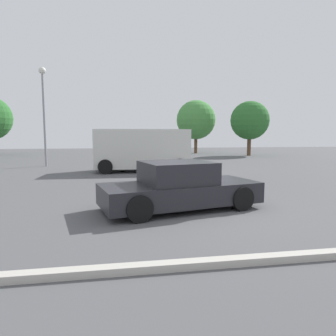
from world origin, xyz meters
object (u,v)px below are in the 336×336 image
Objects in this scene: dog at (187,179)px; light_post_near at (43,99)px; sedan_foreground at (179,187)px; van_white at (142,149)px.

dog is 0.09× the size of light_post_near.
light_post_near is (-7.21, 9.14, 3.97)m from dog.
light_post_near is at bearing 92.40° from dog.
van_white reaches higher than sedan_foreground.
van_white is (-0.28, 8.80, 0.66)m from sedan_foreground.
van_white is 0.83× the size of light_post_near.
sedan_foreground is 0.87× the size of van_white.
light_post_near reaches higher than van_white.
light_post_near is at bearing 102.97° from sedan_foreground.
van_white is at bearing 67.84° from dog.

